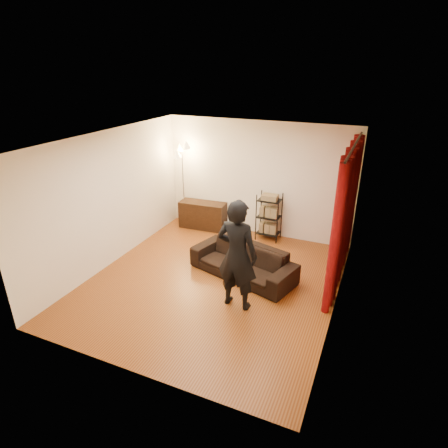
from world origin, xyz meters
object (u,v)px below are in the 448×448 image
at_px(storage_boxes, 234,226).
at_px(person, 237,255).
at_px(floor_lamp, 183,186).
at_px(sofa, 243,261).
at_px(wire_shelf, 269,217).
at_px(media_cabinet, 203,215).

bearing_deg(storage_boxes, person, -67.16).
height_order(person, floor_lamp, floor_lamp).
bearing_deg(floor_lamp, sofa, -37.27).
bearing_deg(sofa, wire_shelf, 107.52).
height_order(sofa, media_cabinet, media_cabinet).
bearing_deg(sofa, floor_lamp, 158.94).
distance_m(wire_shelf, floor_lamp, 2.25).
height_order(sofa, floor_lamp, floor_lamp).
bearing_deg(floor_lamp, media_cabinet, 8.49).
bearing_deg(media_cabinet, storage_boxes, 2.23).
distance_m(media_cabinet, storage_boxes, 0.84).
bearing_deg(storage_boxes, media_cabinet, -174.04).
bearing_deg(person, storage_boxes, -63.58).
relative_size(person, storage_boxes, 5.72).
distance_m(sofa, person, 1.19).
bearing_deg(storage_boxes, floor_lamp, -173.10).
distance_m(person, media_cabinet, 3.44).
height_order(storage_boxes, wire_shelf, wire_shelf).
bearing_deg(floor_lamp, wire_shelf, 2.53).
height_order(media_cabinet, wire_shelf, wire_shelf).
bearing_deg(person, wire_shelf, -80.34).
distance_m(person, storage_boxes, 3.17).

